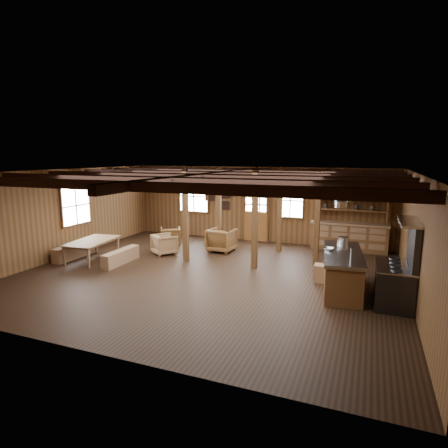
# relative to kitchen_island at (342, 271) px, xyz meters

# --- Properties ---
(room) EXTENTS (10.04, 9.04, 2.84)m
(room) POSITION_rel_kitchen_island_xyz_m (-3.48, -0.09, 0.92)
(room) COLOR black
(room) RESTS_ON ground
(ceiling_joists) EXTENTS (9.80, 8.82, 0.18)m
(ceiling_joists) POSITION_rel_kitchen_island_xyz_m (-3.48, 0.08, 2.20)
(ceiling_joists) COLOR black
(ceiling_joists) RESTS_ON ceiling
(timber_posts) EXTENTS (3.95, 2.35, 2.80)m
(timber_posts) POSITION_rel_kitchen_island_xyz_m (-2.96, 1.99, 0.92)
(timber_posts) COLOR #4C2F15
(timber_posts) RESTS_ON floor
(back_door) EXTENTS (1.02, 0.08, 2.15)m
(back_door) POSITION_rel_kitchen_island_xyz_m (-3.48, 4.36, 0.40)
(back_door) COLOR brown
(back_door) RESTS_ON floor
(window_back_left) EXTENTS (1.32, 0.06, 1.32)m
(window_back_left) POSITION_rel_kitchen_island_xyz_m (-6.08, 4.37, 1.12)
(window_back_left) COLOR white
(window_back_left) RESTS_ON wall_back
(window_back_right) EXTENTS (1.02, 0.06, 1.32)m
(window_back_right) POSITION_rel_kitchen_island_xyz_m (-2.18, 4.37, 1.12)
(window_back_right) COLOR white
(window_back_right) RESTS_ON wall_back
(window_left) EXTENTS (0.14, 1.24, 1.32)m
(window_left) POSITION_rel_kitchen_island_xyz_m (-8.44, 0.41, 1.12)
(window_left) COLOR white
(window_left) RESTS_ON wall_back
(notice_boards) EXTENTS (1.08, 0.03, 0.90)m
(notice_boards) POSITION_rel_kitchen_island_xyz_m (-4.98, 4.36, 1.16)
(notice_boards) COLOR silver
(notice_boards) RESTS_ON wall_back
(back_counter) EXTENTS (2.55, 0.60, 2.45)m
(back_counter) POSITION_rel_kitchen_island_xyz_m (-0.08, 4.11, 0.12)
(back_counter) COLOR brown
(back_counter) RESTS_ON floor
(pendant_lamps) EXTENTS (1.86, 2.36, 0.66)m
(pendant_lamps) POSITION_rel_kitchen_island_xyz_m (-5.73, 0.91, 1.77)
(pendant_lamps) COLOR #2C2D2F
(pendant_lamps) RESTS_ON ceiling
(pot_rack) EXTENTS (0.42, 3.00, 0.44)m
(pot_rack) POSITION_rel_kitchen_island_xyz_m (-0.03, 0.27, 1.80)
(pot_rack) COLOR #2C2D2F
(pot_rack) RESTS_ON ceiling
(kitchen_island) EXTENTS (1.15, 2.58, 1.20)m
(kitchen_island) POSITION_rel_kitchen_island_xyz_m (0.00, 0.00, 0.00)
(kitchen_island) COLOR brown
(kitchen_island) RESTS_ON floor
(step_stool) EXTENTS (0.52, 0.37, 0.46)m
(step_stool) POSITION_rel_kitchen_island_xyz_m (-0.48, 0.40, -0.25)
(step_stool) COLOR olive
(step_stool) RESTS_ON floor
(commercial_range) EXTENTS (0.79, 1.52, 1.87)m
(commercial_range) POSITION_rel_kitchen_island_xyz_m (1.17, -0.48, 0.13)
(commercial_range) COLOR #2C2D2F
(commercial_range) RESTS_ON floor
(dining_table) EXTENTS (1.20, 1.89, 0.63)m
(dining_table) POSITION_rel_kitchen_island_xyz_m (-7.38, -0.10, -0.16)
(dining_table) COLOR brown
(dining_table) RESTS_ON floor
(bench_wall) EXTENTS (0.30, 1.62, 0.45)m
(bench_wall) POSITION_rel_kitchen_island_xyz_m (-8.13, -0.10, -0.25)
(bench_wall) COLOR olive
(bench_wall) RESTS_ON floor
(bench_aisle) EXTENTS (0.28, 1.51, 0.42)m
(bench_aisle) POSITION_rel_kitchen_island_xyz_m (-6.37, -0.10, -0.27)
(bench_aisle) COLOR olive
(bench_aisle) RESTS_ON floor
(armchair_a) EXTENTS (0.96, 0.97, 0.65)m
(armchair_a) POSITION_rel_kitchen_island_xyz_m (-6.15, 2.55, -0.15)
(armchair_a) COLOR brown
(armchair_a) RESTS_ON floor
(armchair_b) EXTENTS (0.90, 0.92, 0.79)m
(armchair_b) POSITION_rel_kitchen_island_xyz_m (-4.08, 2.37, -0.08)
(armchair_b) COLOR brown
(armchair_b) RESTS_ON floor
(armchair_c) EXTENTS (1.01, 1.01, 0.66)m
(armchair_c) POSITION_rel_kitchen_island_xyz_m (-5.70, 1.35, -0.15)
(armchair_c) COLOR #976F45
(armchair_c) RESTS_ON floor
(counter_pot) EXTENTS (0.27, 0.27, 0.16)m
(counter_pot) POSITION_rel_kitchen_island_xyz_m (-0.08, 1.00, 0.54)
(counter_pot) COLOR silver
(counter_pot) RESTS_ON kitchen_island
(bowl) EXTENTS (0.29, 0.29, 0.06)m
(bowl) POSITION_rel_kitchen_island_xyz_m (-0.35, 0.07, 0.49)
(bowl) COLOR silver
(bowl) RESTS_ON kitchen_island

